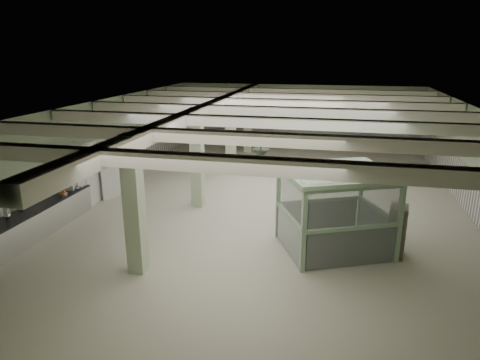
% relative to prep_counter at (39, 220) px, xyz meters
% --- Properties ---
extents(floor, '(20.00, 20.00, 0.00)m').
position_rel_prep_counter_xyz_m(floor, '(6.54, 4.49, -0.46)').
color(floor, '#BCB8A5').
rests_on(floor, ground).
extents(ceiling, '(14.00, 20.00, 0.02)m').
position_rel_prep_counter_xyz_m(ceiling, '(6.54, 4.49, 3.14)').
color(ceiling, beige).
rests_on(ceiling, wall_back).
extents(wall_back, '(14.00, 0.02, 3.60)m').
position_rel_prep_counter_xyz_m(wall_back, '(6.54, 14.49, 1.34)').
color(wall_back, '#94A483').
rests_on(wall_back, floor).
extents(wall_front, '(14.00, 0.02, 3.60)m').
position_rel_prep_counter_xyz_m(wall_front, '(6.54, -5.51, 1.34)').
color(wall_front, '#94A483').
rests_on(wall_front, floor).
extents(wall_left, '(0.02, 20.00, 3.60)m').
position_rel_prep_counter_xyz_m(wall_left, '(-0.46, 4.49, 1.34)').
color(wall_left, '#94A483').
rests_on(wall_left, floor).
extents(wall_right, '(0.02, 20.00, 3.60)m').
position_rel_prep_counter_xyz_m(wall_right, '(13.54, 4.49, 1.34)').
color(wall_right, '#94A483').
rests_on(wall_right, floor).
extents(wainscot_left, '(0.05, 19.90, 1.50)m').
position_rel_prep_counter_xyz_m(wainscot_left, '(-0.43, 4.49, 0.29)').
color(wainscot_left, white).
rests_on(wainscot_left, floor).
extents(wainscot_right, '(0.05, 19.90, 1.50)m').
position_rel_prep_counter_xyz_m(wainscot_right, '(13.52, 4.49, 0.29)').
color(wainscot_right, white).
rests_on(wainscot_right, floor).
extents(wainscot_back, '(13.90, 0.05, 1.50)m').
position_rel_prep_counter_xyz_m(wainscot_back, '(6.54, 14.47, 0.29)').
color(wainscot_back, white).
rests_on(wainscot_back, floor).
extents(girder, '(0.45, 19.90, 0.40)m').
position_rel_prep_counter_xyz_m(girder, '(4.04, 4.49, 2.92)').
color(girder, white).
rests_on(girder, ceiling).
extents(beam_a, '(13.90, 0.35, 0.32)m').
position_rel_prep_counter_xyz_m(beam_a, '(6.54, -3.01, 2.96)').
color(beam_a, white).
rests_on(beam_a, ceiling).
extents(beam_b, '(13.90, 0.35, 0.32)m').
position_rel_prep_counter_xyz_m(beam_b, '(6.54, -0.51, 2.96)').
color(beam_b, white).
rests_on(beam_b, ceiling).
extents(beam_c, '(13.90, 0.35, 0.32)m').
position_rel_prep_counter_xyz_m(beam_c, '(6.54, 1.99, 2.96)').
color(beam_c, white).
rests_on(beam_c, ceiling).
extents(beam_d, '(13.90, 0.35, 0.32)m').
position_rel_prep_counter_xyz_m(beam_d, '(6.54, 4.49, 2.96)').
color(beam_d, white).
rests_on(beam_d, ceiling).
extents(beam_e, '(13.90, 0.35, 0.32)m').
position_rel_prep_counter_xyz_m(beam_e, '(6.54, 6.99, 2.96)').
color(beam_e, white).
rests_on(beam_e, ceiling).
extents(beam_f, '(13.90, 0.35, 0.32)m').
position_rel_prep_counter_xyz_m(beam_f, '(6.54, 9.49, 2.96)').
color(beam_f, white).
rests_on(beam_f, ceiling).
extents(beam_g, '(13.90, 0.35, 0.32)m').
position_rel_prep_counter_xyz_m(beam_g, '(6.54, 11.99, 2.96)').
color(beam_g, white).
rests_on(beam_g, ceiling).
extents(column_a, '(0.42, 0.42, 3.60)m').
position_rel_prep_counter_xyz_m(column_a, '(4.04, -1.51, 1.34)').
color(column_a, beige).
rests_on(column_a, floor).
extents(column_b, '(0.42, 0.42, 3.60)m').
position_rel_prep_counter_xyz_m(column_b, '(4.04, 3.49, 1.34)').
color(column_b, beige).
rests_on(column_b, floor).
extents(column_c, '(0.42, 0.42, 3.60)m').
position_rel_prep_counter_xyz_m(column_c, '(4.04, 8.49, 1.34)').
color(column_c, beige).
rests_on(column_c, floor).
extents(column_d, '(0.42, 0.42, 3.60)m').
position_rel_prep_counter_xyz_m(column_d, '(4.04, 12.49, 1.34)').
color(column_d, beige).
rests_on(column_d, floor).
extents(pendant_front, '(0.44, 0.44, 0.22)m').
position_rel_prep_counter_xyz_m(pendant_front, '(7.04, -0.51, 2.59)').
color(pendant_front, '#313F2F').
rests_on(pendant_front, ceiling).
extents(pendant_mid, '(0.44, 0.44, 0.22)m').
position_rel_prep_counter_xyz_m(pendant_mid, '(7.04, 4.99, 2.59)').
color(pendant_mid, '#313F2F').
rests_on(pendant_mid, ceiling).
extents(pendant_back, '(0.44, 0.44, 0.22)m').
position_rel_prep_counter_xyz_m(pendant_back, '(7.04, 9.99, 2.59)').
color(pendant_back, '#313F2F').
rests_on(pendant_back, ceiling).
extents(prep_counter, '(0.81, 4.63, 0.91)m').
position_rel_prep_counter_xyz_m(prep_counter, '(0.00, 0.00, 0.00)').
color(prep_counter, silver).
rests_on(prep_counter, floor).
extents(pitcher_near, '(0.23, 0.25, 0.27)m').
position_rel_prep_counter_xyz_m(pitcher_near, '(-0.09, -1.12, 0.57)').
color(pitcher_near, silver).
rests_on(pitcher_near, prep_counter).
extents(pitcher_far, '(0.24, 0.26, 0.27)m').
position_rel_prep_counter_xyz_m(pitcher_far, '(-0.11, -0.55, 0.57)').
color(pitcher_far, silver).
rests_on(pitcher_far, prep_counter).
extents(veg_colander, '(0.54, 0.54, 0.20)m').
position_rel_prep_counter_xyz_m(veg_colander, '(0.10, 1.82, 0.54)').
color(veg_colander, '#47474D').
rests_on(veg_colander, prep_counter).
extents(orange_bowl, '(0.29, 0.29, 0.10)m').
position_rel_prep_counter_xyz_m(orange_bowl, '(0.18, 1.08, 0.49)').
color(orange_bowl, '#B2B2B7').
rests_on(orange_bowl, prep_counter).
extents(walkin_cooler, '(1.00, 2.66, 2.44)m').
position_rel_prep_counter_xyz_m(walkin_cooler, '(-0.08, 2.89, 0.76)').
color(walkin_cooler, silver).
rests_on(walkin_cooler, floor).
extents(guard_booth, '(3.68, 3.46, 2.39)m').
position_rel_prep_counter_xyz_m(guard_booth, '(8.94, 0.94, 1.16)').
color(guard_booth, '#97B792').
rests_on(guard_booth, floor).
extents(filing_cabinet, '(0.57, 0.73, 1.45)m').
position_rel_prep_counter_xyz_m(filing_cabinet, '(10.62, 0.87, 0.26)').
color(filing_cabinet, '#5C5E4E').
rests_on(filing_cabinet, floor).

